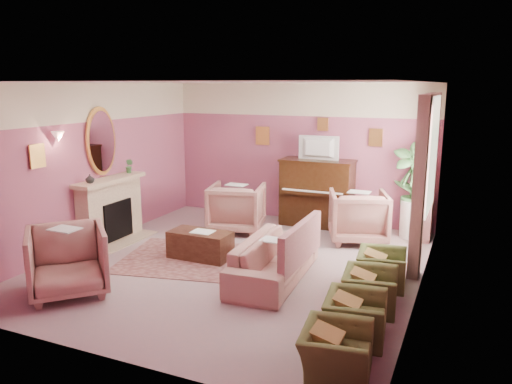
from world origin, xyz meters
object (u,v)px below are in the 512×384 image
at_px(piano, 317,193).
at_px(floral_armchair_left, 237,205).
at_px(floral_armchair_right, 358,214).
at_px(floral_armchair_front, 67,258).
at_px(olive_chair_d, 382,263).
at_px(olive_chair_b, 355,310).
at_px(television, 317,146).
at_px(sofa, 274,252).
at_px(coffee_table, 200,245).
at_px(olive_chair_c, 370,284).
at_px(side_table, 414,219).
at_px(olive_chair_a, 336,345).

height_order(piano, floral_armchair_left, piano).
bearing_deg(floral_armchair_right, piano, 143.95).
relative_size(floral_armchair_front, olive_chair_d, 1.35).
height_order(olive_chair_b, olive_chair_d, same).
distance_m(television, olive_chair_b, 4.70).
distance_m(floral_armchair_right, olive_chair_d, 2.02).
xyz_separation_m(piano, sofa, (0.28, -2.99, -0.23)).
bearing_deg(sofa, coffee_table, 166.52).
bearing_deg(coffee_table, sofa, -13.48).
relative_size(floral_armchair_right, olive_chair_b, 1.35).
bearing_deg(olive_chair_c, coffee_table, 165.33).
relative_size(olive_chair_c, side_table, 1.08).
relative_size(floral_armchair_right, side_table, 1.46).
bearing_deg(floral_armchair_front, television, 65.65).
bearing_deg(floral_armchair_front, olive_chair_b, 5.54).
bearing_deg(coffee_table, olive_chair_d, 1.28).
distance_m(coffee_table, side_table, 3.99).
height_order(sofa, olive_chair_a, sofa).
xyz_separation_m(coffee_table, side_table, (3.04, 2.59, 0.12)).
bearing_deg(coffee_table, olive_chair_a, -39.70).
relative_size(piano, coffee_table, 1.40).
relative_size(piano, television, 1.75).
distance_m(floral_armchair_left, floral_armchair_right, 2.30).
bearing_deg(olive_chair_c, olive_chair_a, -90.00).
distance_m(olive_chair_b, side_table, 4.17).
relative_size(television, floral_armchair_left, 0.78).
relative_size(sofa, olive_chair_c, 2.74).
distance_m(olive_chair_a, side_table, 4.99).
relative_size(television, sofa, 0.39).
distance_m(floral_armchair_left, olive_chair_c, 3.86).
relative_size(olive_chair_a, olive_chair_b, 1.00).
bearing_deg(olive_chair_d, olive_chair_c, -90.00).
relative_size(floral_armchair_front, olive_chair_c, 1.35).
relative_size(floral_armchair_front, side_table, 1.46).
relative_size(piano, olive_chair_a, 1.86).
xyz_separation_m(television, olive_chair_a, (1.74, -5.00, -1.27)).
distance_m(floral_armchair_left, olive_chair_d, 3.42).
distance_m(piano, television, 0.95).
relative_size(piano, olive_chair_b, 1.86).
xyz_separation_m(coffee_table, olive_chair_a, (2.88, -2.40, 0.10)).
bearing_deg(television, sofa, -84.58).
height_order(olive_chair_d, side_table, side_table).
distance_m(floral_armchair_left, floral_armchair_front, 3.66).
distance_m(coffee_table, olive_chair_c, 2.98).
xyz_separation_m(coffee_table, floral_armchair_right, (2.14, 1.93, 0.29)).
bearing_deg(olive_chair_b, side_table, 87.93).
xyz_separation_m(olive_chair_b, olive_chair_d, (0.00, 1.64, 0.00)).
relative_size(floral_armchair_left, olive_chair_d, 1.35).
height_order(piano, olive_chair_c, piano).
distance_m(floral_armchair_right, floral_armchair_front, 4.93).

